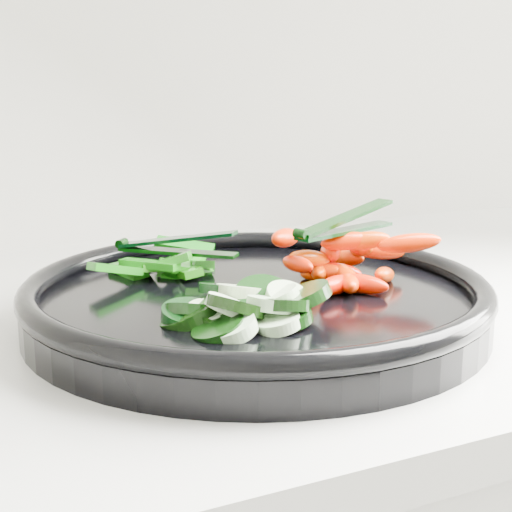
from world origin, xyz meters
name	(u,v)px	position (x,y,z in m)	size (l,w,h in m)	color
veggie_tray	(256,298)	(-0.70, 1.63, 0.95)	(0.39, 0.39, 0.04)	black
cucumber_pile	(238,309)	(-0.74, 1.57, 0.96)	(0.14, 0.11, 0.04)	black
carrot_pile	(344,261)	(-0.62, 1.62, 0.97)	(0.14, 0.13, 0.05)	#DD3E00
pepper_pile	(170,266)	(-0.74, 1.71, 0.96)	(0.13, 0.10, 0.04)	#136309
tong_carrot	(343,225)	(-0.62, 1.63, 1.00)	(0.11, 0.05, 0.02)	black
tong_pepper	(174,245)	(-0.74, 1.72, 0.98)	(0.09, 0.09, 0.02)	black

